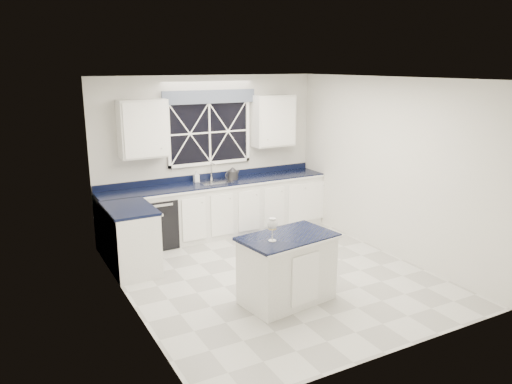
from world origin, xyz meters
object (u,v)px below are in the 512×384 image
island (287,268)px  wine_glass (272,225)px  dishwasher (155,221)px  faucet (212,171)px  soap_bottle (196,176)px  kettle (233,174)px

island → wine_glass: wine_glass is taller
dishwasher → faucet: size_ratio=2.72×
faucet → soap_bottle: bearing=-176.2°
faucet → island: size_ratio=0.24×
island → kettle: size_ratio=4.08×
dishwasher → faucet: 1.31m
faucet → wine_glass: faucet is taller
island → dishwasher: bearing=99.2°
dishwasher → kettle: 1.56m
dishwasher → island: 2.82m
faucet → soap_bottle: (-0.30, -0.02, -0.06)m
faucet → dishwasher: bearing=-170.0°
wine_glass → soap_bottle: (0.23, 2.94, -0.02)m
dishwasher → wine_glass: size_ratio=2.94×
dishwasher → soap_bottle: soap_bottle is taller
island → soap_bottle: bearing=82.6°
island → wine_glass: (-0.26, -0.07, 0.62)m
faucet → wine_glass: 3.00m
wine_glass → soap_bottle: size_ratio=1.46×
wine_glass → faucet: bearing=80.0°
dishwasher → kettle: kettle is taller
island → wine_glass: bearing=-172.7°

